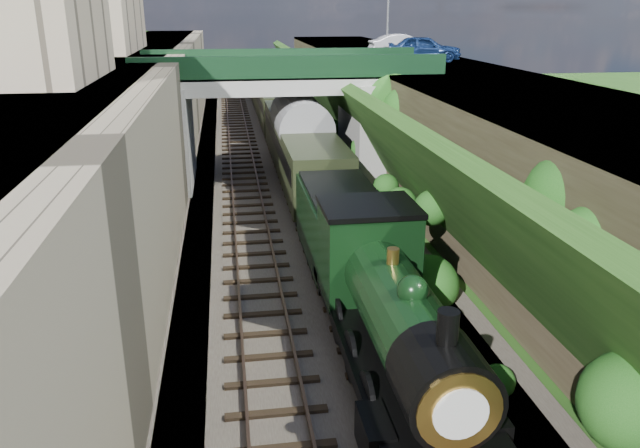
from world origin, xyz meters
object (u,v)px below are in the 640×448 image
Objects in this scene: lamppost at (389,7)px; car_blue at (424,48)px; road_bridge at (295,110)px; locomotive at (392,315)px; tender at (341,231)px; tree at (390,103)px; car_silver at (403,46)px.

lamppost is 1.28× the size of car_blue.
car_blue is (8.92, 5.00, 2.97)m from road_bridge.
car_blue is at bearing 71.26° from locomotive.
tender is at bearing 171.25° from car_blue.
locomotive is (-4.71, -18.69, -2.75)m from tree.
car_blue is 3.62m from car_silver.
car_blue is 0.46× the size of locomotive.
tender is at bearing -108.32° from lamppost.
tender is at bearing 90.00° from locomotive.
tree reaches higher than tender.
car_silver is (-0.37, 3.60, -0.03)m from car_blue.
road_bridge reaches higher than locomotive.
lamppost is at bearing 43.70° from car_blue.
car_silver is at bearing 71.13° from tree.
locomotive is at bearing 177.99° from car_blue.
locomotive is (0.26, -20.54, -2.18)m from road_bridge.
tender is (-8.29, -21.78, -5.40)m from car_silver.
lamppost reaches higher than locomotive.
road_bridge is at bearing -131.90° from lamppost.
car_silver is 0.46× the size of locomotive.
road_bridge is at bearing 159.58° from tree.
lamppost is 2.87m from car_silver.
car_silver is at bearing 22.66° from car_blue.
car_blue is at bearing 60.05° from tree.
lamppost is at bearing 76.79° from tree.
lamppost is at bearing 71.68° from tender.
tender is at bearing -112.60° from tree.
tree is at bearing 161.24° from car_silver.
road_bridge reaches higher than tender.
locomotive is at bearing -89.29° from road_bridge.
road_bridge is 12.48m from car_silver.
tree is 11.39m from lamppost.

